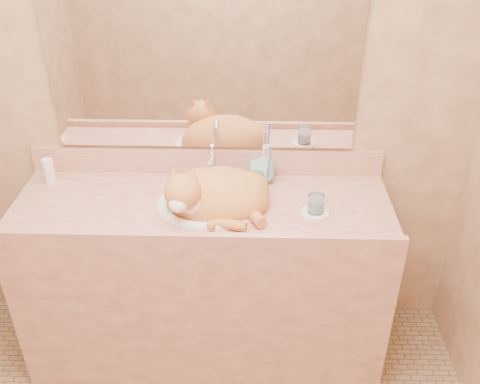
{
  "coord_description": "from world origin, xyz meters",
  "views": [
    {
      "loc": [
        0.21,
        -1.16,
        2.08
      ],
      "look_at": [
        0.16,
        0.7,
        0.92
      ],
      "focal_mm": 40.0,
      "sensor_mm": 36.0,
      "label": 1
    }
  ],
  "objects_px": {
    "sink_basin": "(210,192)",
    "toothbrush_cup": "(267,177)",
    "vanity_counter": "(205,280)",
    "water_glass": "(316,203)",
    "cat": "(214,194)",
    "soap_dispenser": "(259,168)"
  },
  "relations": [
    {
      "from": "sink_basin",
      "to": "cat",
      "type": "height_order",
      "value": "cat"
    },
    {
      "from": "soap_dispenser",
      "to": "toothbrush_cup",
      "type": "bearing_deg",
      "value": -4.01
    },
    {
      "from": "vanity_counter",
      "to": "cat",
      "type": "relative_size",
      "value": 3.71
    },
    {
      "from": "water_glass",
      "to": "soap_dispenser",
      "type": "bearing_deg",
      "value": 137.52
    },
    {
      "from": "vanity_counter",
      "to": "soap_dispenser",
      "type": "height_order",
      "value": "soap_dispenser"
    },
    {
      "from": "sink_basin",
      "to": "vanity_counter",
      "type": "bearing_deg",
      "value": 153.24
    },
    {
      "from": "vanity_counter",
      "to": "soap_dispenser",
      "type": "distance_m",
      "value": 0.59
    },
    {
      "from": "toothbrush_cup",
      "to": "water_glass",
      "type": "relative_size",
      "value": 1.34
    },
    {
      "from": "sink_basin",
      "to": "water_glass",
      "type": "xyz_separation_m",
      "value": [
        0.44,
        -0.04,
        -0.02
      ]
    },
    {
      "from": "cat",
      "to": "toothbrush_cup",
      "type": "relative_size",
      "value": 4.11
    },
    {
      "from": "toothbrush_cup",
      "to": "soap_dispenser",
      "type": "bearing_deg",
      "value": 175.95
    },
    {
      "from": "cat",
      "to": "water_glass",
      "type": "bearing_deg",
      "value": 0.03
    },
    {
      "from": "toothbrush_cup",
      "to": "cat",
      "type": "bearing_deg",
      "value": -140.29
    },
    {
      "from": "sink_basin",
      "to": "toothbrush_cup",
      "type": "bearing_deg",
      "value": 37.39
    },
    {
      "from": "cat",
      "to": "sink_basin",
      "type": "bearing_deg",
      "value": 140.3
    },
    {
      "from": "sink_basin",
      "to": "cat",
      "type": "xyz_separation_m",
      "value": [
        0.02,
        -0.02,
        0.0
      ]
    },
    {
      "from": "sink_basin",
      "to": "toothbrush_cup",
      "type": "height_order",
      "value": "sink_basin"
    },
    {
      "from": "vanity_counter",
      "to": "water_glass",
      "type": "relative_size",
      "value": 20.46
    },
    {
      "from": "vanity_counter",
      "to": "cat",
      "type": "bearing_deg",
      "value": -34.52
    },
    {
      "from": "cat",
      "to": "toothbrush_cup",
      "type": "xyz_separation_m",
      "value": [
        0.22,
        0.18,
        -0.02
      ]
    },
    {
      "from": "cat",
      "to": "water_glass",
      "type": "relative_size",
      "value": 5.51
    },
    {
      "from": "soap_dispenser",
      "to": "water_glass",
      "type": "height_order",
      "value": "soap_dispenser"
    }
  ]
}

